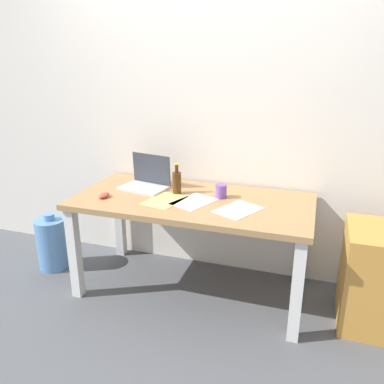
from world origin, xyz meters
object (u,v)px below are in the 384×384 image
desk (192,211)px  computer_mouse (104,195)px  coffee_mug (221,191)px  water_cooler_jug (52,243)px  beer_bottle (177,182)px  laptop_left (146,181)px  filing_cabinet (375,278)px

desk → computer_mouse: (-0.60, -0.17, 0.11)m
coffee_mug → water_cooler_jug: size_ratio=0.20×
desk → beer_bottle: beer_bottle is taller
laptop_left → beer_bottle: 0.27m
laptop_left → computer_mouse: size_ratio=3.71×
water_cooler_jug → filing_cabinet: bearing=0.9°
computer_mouse → desk: bearing=20.9°
coffee_mug → filing_cabinet: coffee_mug is taller
computer_mouse → filing_cabinet: (1.83, 0.16, -0.41)m
desk → coffee_mug: size_ratio=17.47×
beer_bottle → computer_mouse: (-0.46, -0.24, -0.07)m
desk → laptop_left: (-0.40, 0.12, 0.15)m
beer_bottle → desk: bearing=-28.1°
beer_bottle → water_cooler_jug: beer_bottle is taller
computer_mouse → filing_cabinet: 1.88m
laptop_left → computer_mouse: laptop_left is taller
desk → coffee_mug: bearing=25.1°
coffee_mug → computer_mouse: bearing=-161.8°
desk → laptop_left: 0.45m
desk → filing_cabinet: (1.23, -0.01, -0.30)m
laptop_left → filing_cabinet: 1.70m
coffee_mug → water_cooler_jug: coffee_mug is taller
desk → computer_mouse: computer_mouse is taller
laptop_left → beer_bottle: (0.26, -0.05, 0.03)m
desk → coffee_mug: 0.25m
coffee_mug → laptop_left: bearing=176.5°
laptop_left → water_cooler_jug: size_ratio=0.78×
computer_mouse → water_cooler_jug: (-0.60, 0.13, -0.53)m
computer_mouse → water_cooler_jug: 0.81m
desk → laptop_left: laptop_left is taller
laptop_left → filing_cabinet: (1.64, -0.13, -0.45)m
computer_mouse → coffee_mug: 0.82m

